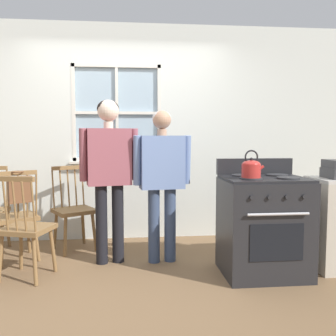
{
  "coord_description": "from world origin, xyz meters",
  "views": [
    {
      "loc": [
        0.04,
        -3.38,
        1.31
      ],
      "look_at": [
        0.41,
        0.21,
        1.0
      ],
      "focal_mm": 40.0,
      "sensor_mm": 36.0,
      "label": 1
    }
  ],
  "objects": [
    {
      "name": "person_teen_center",
      "position": [
        0.37,
        0.43,
        0.94
      ],
      "size": [
        0.61,
        0.27,
        1.57
      ],
      "rotation": [
        0.0,
        0.0,
        0.13
      ],
      "color": "#384766",
      "rests_on": "ground_plane"
    },
    {
      "name": "potted_plant",
      "position": [
        0.03,
        1.31,
        1.08
      ],
      "size": [
        0.15,
        0.15,
        0.31
      ],
      "color": "#42474C",
      "rests_on": "wall_back"
    },
    {
      "name": "chair_near_wall",
      "position": [
        -0.61,
        0.95,
        0.45
      ],
      "size": [
        0.56,
        0.56,
        0.96
      ],
      "rotation": [
        0.0,
        0.0,
        0.52
      ],
      "color": "olive",
      "rests_on": "ground_plane"
    },
    {
      "name": "ground_plane",
      "position": [
        0.0,
        0.0,
        0.0
      ],
      "size": [
        16.0,
        16.0,
        0.0
      ],
      "primitive_type": "plane",
      "color": "brown"
    },
    {
      "name": "chair_center_cluster",
      "position": [
        -0.92,
        0.1,
        0.45
      ],
      "size": [
        0.52,
        0.51,
        0.96
      ],
      "rotation": [
        0.0,
        0.0,
        2.84
      ],
      "color": "olive",
      "rests_on": "ground_plane"
    },
    {
      "name": "chair_by_window",
      "position": [
        -1.15,
        0.61,
        0.45
      ],
      "size": [
        0.56,
        0.55,
        0.96
      ],
      "rotation": [
        0.0,
        0.0,
        -2.64
      ],
      "color": "olive",
      "rests_on": "ground_plane"
    },
    {
      "name": "handbag",
      "position": [
        -1.04,
        0.4,
        0.79
      ],
      "size": [
        0.24,
        0.25,
        0.31
      ],
      "color": "brown",
      "rests_on": "chair_by_window"
    },
    {
      "name": "stove",
      "position": [
        1.29,
        -0.02,
        0.47
      ],
      "size": [
        0.77,
        0.68,
        1.08
      ],
      "color": "#232326",
      "rests_on": "ground_plane"
    },
    {
      "name": "wall_back",
      "position": [
        0.01,
        1.4,
        1.33
      ],
      "size": [
        6.4,
        0.16,
        2.7
      ],
      "color": "silver",
      "rests_on": "ground_plane"
    },
    {
      "name": "person_elderly_left",
      "position": [
        -0.17,
        0.45,
        1.03
      ],
      "size": [
        0.6,
        0.29,
        1.67
      ],
      "rotation": [
        0.0,
        0.0,
        0.19
      ],
      "color": "black",
      "rests_on": "ground_plane"
    },
    {
      "name": "kettle",
      "position": [
        1.12,
        -0.15,
        1.02
      ],
      "size": [
        0.21,
        0.17,
        0.25
      ],
      "color": "red",
      "rests_on": "stove"
    }
  ]
}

